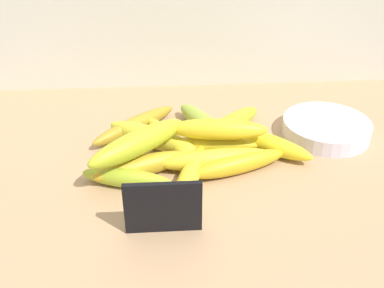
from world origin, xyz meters
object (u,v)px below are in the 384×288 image
object	(u,v)px
banana_2	(172,141)
banana_8	(188,180)
banana_1	(141,166)
banana_5	(205,125)
chalkboard_sign	(163,209)
banana_3	(219,160)
fruit_bowl	(326,128)
banana_7	(214,145)
banana_9	(135,125)
banana_10	(127,178)
banana_0	(228,127)
banana_4	(152,137)
banana_11	(261,142)
banana_12	(138,142)
banana_6	(239,164)
banana_13	(218,129)

from	to	relation	value
banana_2	banana_8	bearing A→B (deg)	-79.26
banana_1	banana_5	world-z (taller)	banana_5
chalkboard_sign	banana_3	bearing A→B (deg)	56.66
fruit_bowl	banana_8	distance (cm)	31.76
banana_7	banana_9	world-z (taller)	banana_7
banana_1	banana_10	world-z (taller)	banana_1
banana_3	banana_10	world-z (taller)	banana_3
banana_1	chalkboard_sign	bearing A→B (deg)	-75.60
banana_0	banana_4	world-z (taller)	banana_0
banana_11	banana_12	bearing A→B (deg)	-166.66
chalkboard_sign	banana_9	world-z (taller)	chalkboard_sign
fruit_bowl	banana_11	distance (cm)	14.50
chalkboard_sign	banana_5	size ratio (longest dim) A/B	0.58
banana_5	banana_10	bearing A→B (deg)	-131.72
banana_1	banana_6	world-z (taller)	banana_1
chalkboard_sign	banana_12	bearing A→B (deg)	104.32
banana_12	banana_0	bearing A→B (deg)	33.06
banana_0	banana_11	bearing A→B (deg)	-45.84
banana_0	banana_11	size ratio (longest dim) A/B	0.97
fruit_bowl	banana_2	world-z (taller)	same
banana_6	banana_2	bearing A→B (deg)	143.63
fruit_bowl	banana_10	xyz separation A→B (cm)	(-37.88, -14.10, 0.05)
banana_6	banana_10	world-z (taller)	banana_6
banana_3	banana_12	world-z (taller)	banana_12
banana_1	banana_4	world-z (taller)	banana_4
banana_0	banana_3	distance (cm)	11.55
banana_4	banana_6	world-z (taller)	banana_4
fruit_bowl	banana_4	size ratio (longest dim) A/B	0.87
banana_2	banana_9	world-z (taller)	same
banana_6	banana_11	bearing A→B (deg)	52.40
banana_8	banana_12	xyz separation A→B (cm)	(-7.98, 5.37, 4.14)
banana_0	banana_2	bearing A→B (deg)	-160.03
banana_0	banana_7	xyz separation A→B (cm)	(-3.35, -5.99, -0.27)
banana_0	banana_11	world-z (taller)	banana_0
banana_13	banana_6	bearing A→B (deg)	-60.04
banana_0	banana_4	bearing A→B (deg)	-168.99
banana_13	banana_12	bearing A→B (deg)	-163.66
banana_8	fruit_bowl	bearing A→B (deg)	28.63
banana_6	banana_11	xyz separation A→B (cm)	(5.16, 6.70, 0.13)
banana_1	banana_11	bearing A→B (deg)	16.42
banana_2	banana_13	bearing A→B (deg)	-19.11
banana_8	banana_13	distance (cm)	11.69
banana_5	banana_9	size ratio (longest dim) A/B	0.92
banana_8	banana_10	xyz separation A→B (cm)	(-10.01, 1.11, -0.03)
banana_6	banana_10	bearing A→B (deg)	-171.62
banana_3	banana_8	size ratio (longest dim) A/B	0.98
banana_10	chalkboard_sign	bearing A→B (deg)	-61.51
banana_8	chalkboard_sign	bearing A→B (deg)	-113.03
banana_3	banana_11	xyz separation A→B (cm)	(8.51, 5.53, -0.08)
banana_9	banana_6	bearing A→B (deg)	-39.34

